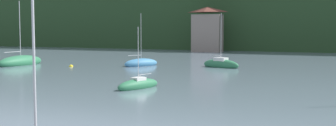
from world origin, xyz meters
TOP-DOWN VIEW (x-y plane):
  - shore_building_west at (-19.75, 109.49)m, footprint 7.10×3.74m
  - sailboat_far_2 at (-31.67, 62.58)m, footprint 2.52×8.16m
  - sailboat_far_3 at (-4.49, 70.80)m, footprint 5.87×3.42m
  - sailboat_mid_8 at (-4.81, 48.24)m, footprint 2.44×4.90m
  - sailboat_far_11 at (-15.33, 68.48)m, footprint 4.01×5.75m
  - mooring_buoy_far at (-23.43, 63.35)m, footprint 0.58×0.58m

SIDE VIEW (x-z plane):
  - mooring_buoy_far at x=-23.43m, z-range -0.29..0.29m
  - sailboat_mid_8 at x=-4.81m, z-range -2.48..3.06m
  - sailboat_far_11 at x=-15.33m, z-range -3.54..4.20m
  - sailboat_far_3 at x=-4.49m, z-range -3.44..4.25m
  - sailboat_far_2 at x=-31.67m, z-range -4.38..5.27m
  - shore_building_west at x=-19.75m, z-range -0.14..10.28m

